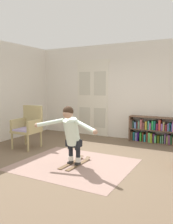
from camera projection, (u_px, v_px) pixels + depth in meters
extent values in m
plane|color=brown|center=(82.00, 161.00, 5.11)|extent=(7.20, 7.20, 0.00)
cube|color=silver|center=(124.00, 91.00, 7.22)|extent=(6.00, 0.10, 2.90)
cube|color=silver|center=(85.00, 99.00, 7.83)|extent=(0.55, 0.04, 2.35)
cube|color=beige|center=(85.00, 84.00, 7.75)|extent=(0.41, 0.01, 0.76)
cube|color=beige|center=(85.00, 117.00, 7.88)|extent=(0.41, 0.01, 0.64)
cube|color=silver|center=(100.00, 100.00, 7.57)|extent=(0.55, 0.04, 2.35)
cube|color=beige|center=(100.00, 83.00, 7.49)|extent=(0.41, 0.01, 0.76)
cube|color=beige|center=(100.00, 118.00, 7.62)|extent=(0.41, 0.01, 0.64)
cube|color=silver|center=(93.00, 61.00, 7.56)|extent=(1.22, 0.04, 0.10)
cube|color=gray|center=(74.00, 164.00, 4.88)|extent=(2.31, 1.97, 0.01)
cube|color=brown|center=(131.00, 128.00, 7.01)|extent=(0.04, 0.30, 0.75)
cube|color=brown|center=(155.00, 143.00, 6.71)|extent=(1.45, 0.30, 0.02)
cube|color=brown|center=(156.00, 130.00, 6.67)|extent=(1.45, 0.30, 0.02)
cube|color=brown|center=(156.00, 117.00, 6.62)|extent=(1.45, 0.30, 0.02)
cube|color=brown|center=(132.00, 136.00, 7.01)|extent=(0.06, 0.19, 0.25)
cube|color=#14686A|center=(134.00, 136.00, 6.99)|extent=(0.05, 0.16, 0.24)
cube|color=slate|center=(137.00, 136.00, 6.94)|extent=(0.06, 0.20, 0.24)
cube|color=#240F55|center=(139.00, 136.00, 6.93)|extent=(0.06, 0.23, 0.26)
cube|color=green|center=(141.00, 136.00, 6.90)|extent=(0.04, 0.20, 0.25)
cube|color=#502C16|center=(143.00, 137.00, 6.83)|extent=(0.03, 0.16, 0.26)
cube|color=teal|center=(145.00, 138.00, 6.81)|extent=(0.05, 0.20, 0.21)
cube|color=maroon|center=(148.00, 137.00, 6.79)|extent=(0.04, 0.21, 0.28)
cube|color=#58C460|center=(150.00, 137.00, 6.76)|extent=(0.06, 0.20, 0.27)
cube|color=olive|center=(152.00, 138.00, 6.72)|extent=(0.06, 0.23, 0.26)
cube|color=#6D3275|center=(154.00, 138.00, 6.72)|extent=(0.05, 0.14, 0.25)
cube|color=#53B571|center=(156.00, 139.00, 6.70)|extent=(0.05, 0.23, 0.20)
cube|color=#455211|center=(159.00, 139.00, 6.66)|extent=(0.05, 0.19, 0.21)
cube|color=#4A9769|center=(161.00, 139.00, 6.63)|extent=(0.03, 0.23, 0.21)
cube|color=#497A51|center=(163.00, 139.00, 6.59)|extent=(0.04, 0.19, 0.23)
cube|color=slate|center=(165.00, 139.00, 6.55)|extent=(0.03, 0.17, 0.28)
cube|color=#9CA34F|center=(167.00, 140.00, 6.53)|extent=(0.03, 0.16, 0.22)
cube|color=#65385D|center=(169.00, 139.00, 6.51)|extent=(0.07, 0.20, 0.26)
cube|color=#265C31|center=(172.00, 140.00, 6.50)|extent=(0.05, 0.21, 0.24)
cube|color=brown|center=(132.00, 124.00, 6.97)|extent=(0.05, 0.24, 0.25)
cube|color=#335342|center=(134.00, 124.00, 6.96)|extent=(0.04, 0.15, 0.21)
cube|color=#5076B4|center=(136.00, 125.00, 6.92)|extent=(0.07, 0.18, 0.19)
cube|color=#4E100E|center=(138.00, 125.00, 6.90)|extent=(0.03, 0.15, 0.19)
cube|color=#508168|center=(139.00, 125.00, 6.87)|extent=(0.05, 0.17, 0.22)
cube|color=#B65F5F|center=(142.00, 124.00, 6.84)|extent=(0.06, 0.16, 0.27)
cube|color=brown|center=(144.00, 125.00, 6.82)|extent=(0.05, 0.21, 0.19)
cube|color=#A1952E|center=(147.00, 125.00, 6.76)|extent=(0.05, 0.20, 0.23)
cube|color=teal|center=(149.00, 125.00, 6.75)|extent=(0.04, 0.22, 0.25)
cube|color=#A0609A|center=(151.00, 126.00, 6.71)|extent=(0.04, 0.22, 0.19)
cube|color=#36D05D|center=(153.00, 125.00, 6.70)|extent=(0.04, 0.16, 0.26)
cube|color=#146253|center=(155.00, 125.00, 6.66)|extent=(0.05, 0.21, 0.26)
cube|color=#691F4C|center=(158.00, 127.00, 6.64)|extent=(0.05, 0.22, 0.18)
cube|color=#D14837|center=(160.00, 125.00, 6.61)|extent=(0.06, 0.21, 0.29)
cube|color=#744CA0|center=(162.00, 127.00, 6.58)|extent=(0.05, 0.16, 0.19)
cube|color=#948B58|center=(164.00, 126.00, 6.53)|extent=(0.04, 0.15, 0.25)
cube|color=maroon|center=(167.00, 127.00, 6.53)|extent=(0.04, 0.23, 0.18)
cube|color=#777BC3|center=(169.00, 127.00, 6.49)|extent=(0.03, 0.19, 0.22)
cube|color=#15514B|center=(170.00, 127.00, 6.48)|extent=(0.05, 0.16, 0.24)
cube|color=#424D9F|center=(172.00, 127.00, 6.45)|extent=(0.03, 0.22, 0.22)
cylinder|color=tan|center=(12.00, 141.00, 6.03)|extent=(0.05, 0.05, 0.42)
cylinder|color=tan|center=(28.00, 143.00, 5.80)|extent=(0.05, 0.05, 0.42)
cylinder|color=tan|center=(26.00, 137.00, 6.49)|extent=(0.05, 0.05, 0.42)
cylinder|color=tan|center=(41.00, 139.00, 6.27)|extent=(0.05, 0.05, 0.42)
cube|color=tan|center=(27.00, 131.00, 6.12)|extent=(0.62, 0.62, 0.06)
cube|color=#A999CD|center=(27.00, 129.00, 6.11)|extent=(0.56, 0.56, 0.04)
cube|color=tan|center=(33.00, 117.00, 6.32)|extent=(0.60, 0.08, 0.60)
cube|color=tan|center=(18.00, 124.00, 6.22)|extent=(0.08, 0.56, 0.28)
cube|color=tan|center=(35.00, 125.00, 5.98)|extent=(0.08, 0.56, 0.28)
cube|color=brown|center=(71.00, 163.00, 4.93)|extent=(0.12, 0.82, 0.01)
cube|color=brown|center=(80.00, 157.00, 5.25)|extent=(0.09, 0.12, 0.06)
cube|color=black|center=(70.00, 162.00, 4.91)|extent=(0.09, 0.12, 0.04)
cube|color=brown|center=(78.00, 165.00, 4.84)|extent=(0.12, 0.82, 0.01)
cube|color=brown|center=(87.00, 158.00, 5.15)|extent=(0.09, 0.12, 0.06)
cube|color=black|center=(78.00, 164.00, 4.82)|extent=(0.09, 0.12, 0.04)
cylinder|color=white|center=(71.00, 158.00, 4.91)|extent=(0.11, 0.11, 0.10)
cylinder|color=black|center=(71.00, 149.00, 4.89)|extent=(0.09, 0.09, 0.30)
cylinder|color=black|center=(70.00, 143.00, 4.86)|extent=(0.11, 0.11, 0.22)
cylinder|color=white|center=(78.00, 159.00, 4.82)|extent=(0.11, 0.11, 0.10)
cylinder|color=black|center=(78.00, 150.00, 4.80)|extent=(0.09, 0.09, 0.30)
cylinder|color=black|center=(78.00, 144.00, 4.77)|extent=(0.11, 0.11, 0.22)
cube|color=black|center=(74.00, 143.00, 4.81)|extent=(0.31, 0.19, 0.14)
cylinder|color=silver|center=(72.00, 132.00, 4.72)|extent=(0.29, 0.42, 0.58)
sphere|color=tan|center=(68.00, 114.00, 4.57)|extent=(0.21, 0.21, 0.20)
sphere|color=#382619|center=(68.00, 111.00, 4.57)|extent=(0.22, 0.22, 0.21)
cylinder|color=silver|center=(50.00, 123.00, 4.76)|extent=(0.58, 0.26, 0.20)
sphere|color=tan|center=(37.00, 125.00, 4.82)|extent=(0.09, 0.09, 0.09)
cylinder|color=silver|center=(85.00, 126.00, 4.35)|extent=(0.57, 0.30, 0.20)
sphere|color=tan|center=(95.00, 132.00, 4.14)|extent=(0.09, 0.09, 0.09)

